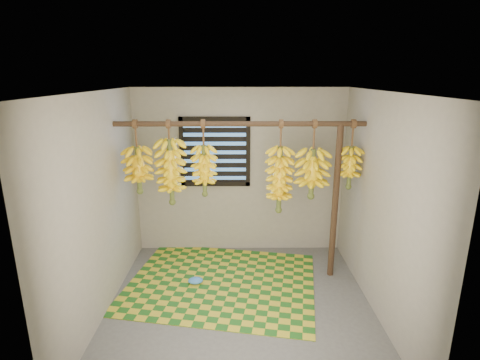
{
  "coord_description": "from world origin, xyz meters",
  "views": [
    {
      "loc": [
        -0.03,
        -3.74,
        2.56
      ],
      "look_at": [
        0.0,
        0.55,
        1.35
      ],
      "focal_mm": 28.0,
      "sensor_mm": 36.0,
      "label": 1
    }
  ],
  "objects_px": {
    "banana_bunch_a": "(139,170)",
    "banana_bunch_e": "(312,174)",
    "woven_mat": "(222,282)",
    "support_post": "(335,203)",
    "banana_bunch_f": "(350,167)",
    "plastic_bag": "(195,280)",
    "banana_bunch_c": "(204,171)",
    "banana_bunch_b": "(171,172)",
    "banana_bunch_d": "(279,180)"
  },
  "relations": [
    {
      "from": "support_post",
      "to": "banana_bunch_f",
      "type": "relative_size",
      "value": 2.35
    },
    {
      "from": "banana_bunch_a",
      "to": "support_post",
      "type": "bearing_deg",
      "value": 0.0
    },
    {
      "from": "support_post",
      "to": "banana_bunch_e",
      "type": "distance_m",
      "value": 0.5
    },
    {
      "from": "woven_mat",
      "to": "banana_bunch_b",
      "type": "distance_m",
      "value": 1.55
    },
    {
      "from": "banana_bunch_a",
      "to": "banana_bunch_e",
      "type": "height_order",
      "value": "same"
    },
    {
      "from": "woven_mat",
      "to": "banana_bunch_a",
      "type": "relative_size",
      "value": 2.56
    },
    {
      "from": "banana_bunch_a",
      "to": "banana_bunch_c",
      "type": "height_order",
      "value": "same"
    },
    {
      "from": "banana_bunch_b",
      "to": "banana_bunch_e",
      "type": "relative_size",
      "value": 1.08
    },
    {
      "from": "banana_bunch_a",
      "to": "banana_bunch_f",
      "type": "bearing_deg",
      "value": 0.0
    },
    {
      "from": "woven_mat",
      "to": "banana_bunch_a",
      "type": "distance_m",
      "value": 1.76
    },
    {
      "from": "banana_bunch_e",
      "to": "support_post",
      "type": "bearing_deg",
      "value": 0.0
    },
    {
      "from": "banana_bunch_b",
      "to": "banana_bunch_f",
      "type": "height_order",
      "value": "same"
    },
    {
      "from": "banana_bunch_a",
      "to": "banana_bunch_c",
      "type": "bearing_deg",
      "value": 0.0
    },
    {
      "from": "support_post",
      "to": "banana_bunch_e",
      "type": "height_order",
      "value": "banana_bunch_e"
    },
    {
      "from": "banana_bunch_d",
      "to": "support_post",
      "type": "bearing_deg",
      "value": 0.0
    },
    {
      "from": "banana_bunch_b",
      "to": "banana_bunch_d",
      "type": "height_order",
      "value": "same"
    },
    {
      "from": "woven_mat",
      "to": "plastic_bag",
      "type": "distance_m",
      "value": 0.33
    },
    {
      "from": "banana_bunch_a",
      "to": "banana_bunch_b",
      "type": "relative_size",
      "value": 0.86
    },
    {
      "from": "plastic_bag",
      "to": "banana_bunch_a",
      "type": "relative_size",
      "value": 0.21
    },
    {
      "from": "support_post",
      "to": "banana_bunch_f",
      "type": "distance_m",
      "value": 0.49
    },
    {
      "from": "woven_mat",
      "to": "banana_bunch_e",
      "type": "height_order",
      "value": "banana_bunch_e"
    },
    {
      "from": "support_post",
      "to": "woven_mat",
      "type": "relative_size",
      "value": 0.86
    },
    {
      "from": "support_post",
      "to": "woven_mat",
      "type": "distance_m",
      "value": 1.76
    },
    {
      "from": "woven_mat",
      "to": "banana_bunch_b",
      "type": "bearing_deg",
      "value": 162.42
    },
    {
      "from": "banana_bunch_a",
      "to": "banana_bunch_c",
      "type": "xyz_separation_m",
      "value": [
        0.81,
        0.0,
        -0.01
      ]
    },
    {
      "from": "banana_bunch_f",
      "to": "banana_bunch_a",
      "type": "bearing_deg",
      "value": 180.0
    },
    {
      "from": "support_post",
      "to": "woven_mat",
      "type": "bearing_deg",
      "value": -172.29
    },
    {
      "from": "banana_bunch_b",
      "to": "banana_bunch_c",
      "type": "xyz_separation_m",
      "value": [
        0.41,
        0.0,
        0.02
      ]
    },
    {
      "from": "banana_bunch_c",
      "to": "banana_bunch_f",
      "type": "relative_size",
      "value": 1.11
    },
    {
      "from": "plastic_bag",
      "to": "banana_bunch_f",
      "type": "xyz_separation_m",
      "value": [
        1.91,
        0.23,
        1.42
      ]
    },
    {
      "from": "banana_bunch_f",
      "to": "banana_bunch_b",
      "type": "bearing_deg",
      "value": 180.0
    },
    {
      "from": "banana_bunch_b",
      "to": "banana_bunch_e",
      "type": "bearing_deg",
      "value": 0.0
    },
    {
      "from": "banana_bunch_c",
      "to": "banana_bunch_e",
      "type": "bearing_deg",
      "value": -0.0
    },
    {
      "from": "banana_bunch_c",
      "to": "banana_bunch_f",
      "type": "distance_m",
      "value": 1.79
    },
    {
      "from": "banana_bunch_a",
      "to": "banana_bunch_e",
      "type": "distance_m",
      "value": 2.13
    },
    {
      "from": "banana_bunch_d",
      "to": "banana_bunch_e",
      "type": "relative_size",
      "value": 1.19
    },
    {
      "from": "support_post",
      "to": "banana_bunch_f",
      "type": "height_order",
      "value": "banana_bunch_f"
    },
    {
      "from": "support_post",
      "to": "banana_bunch_d",
      "type": "relative_size",
      "value": 1.73
    },
    {
      "from": "plastic_bag",
      "to": "banana_bunch_a",
      "type": "bearing_deg",
      "value": 161.32
    },
    {
      "from": "banana_bunch_a",
      "to": "banana_bunch_e",
      "type": "bearing_deg",
      "value": 0.0
    },
    {
      "from": "banana_bunch_b",
      "to": "banana_bunch_e",
      "type": "height_order",
      "value": "same"
    },
    {
      "from": "banana_bunch_e",
      "to": "banana_bunch_d",
      "type": "bearing_deg",
      "value": 180.0
    },
    {
      "from": "banana_bunch_a",
      "to": "banana_bunch_b",
      "type": "height_order",
      "value": "same"
    },
    {
      "from": "plastic_bag",
      "to": "banana_bunch_f",
      "type": "height_order",
      "value": "banana_bunch_f"
    },
    {
      "from": "banana_bunch_e",
      "to": "plastic_bag",
      "type": "bearing_deg",
      "value": -171.04
    },
    {
      "from": "woven_mat",
      "to": "banana_bunch_c",
      "type": "relative_size",
      "value": 2.46
    },
    {
      "from": "woven_mat",
      "to": "banana_bunch_e",
      "type": "bearing_deg",
      "value": 9.81
    },
    {
      "from": "plastic_bag",
      "to": "banana_bunch_e",
      "type": "xyz_separation_m",
      "value": [
        1.45,
        0.23,
        1.34
      ]
    },
    {
      "from": "support_post",
      "to": "banana_bunch_d",
      "type": "height_order",
      "value": "banana_bunch_d"
    },
    {
      "from": "banana_bunch_b",
      "to": "banana_bunch_f",
      "type": "bearing_deg",
      "value": 0.0
    }
  ]
}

